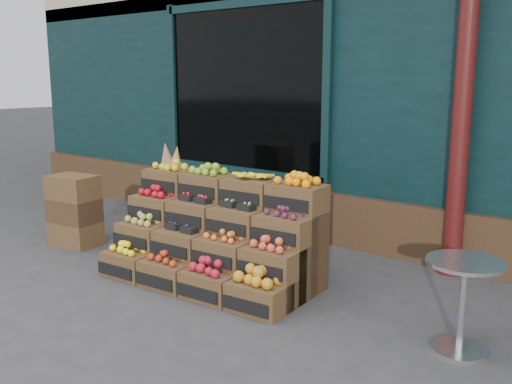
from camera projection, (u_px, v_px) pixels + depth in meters
The scene contains 6 objects.
ground at pixel (222, 306), 4.85m from camera, with size 60.00×60.00×0.00m, color #363638.
shop_facade at pixel (459, 42), 8.25m from camera, with size 12.00×6.24×4.80m.
crate_display at pixel (216, 240), 5.40m from camera, with size 2.08×1.14×1.25m.
spare_crates at pixel (74, 210), 6.52m from camera, with size 0.59×0.45×0.81m.
bistro_table at pixel (463, 295), 3.96m from camera, with size 0.54×0.54×0.67m.
shopkeeper at pixel (256, 147), 7.89m from camera, with size 0.69×0.45×1.89m, color #175222.
Camera 1 is at (3.09, -3.36, 1.92)m, focal length 40.00 mm.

